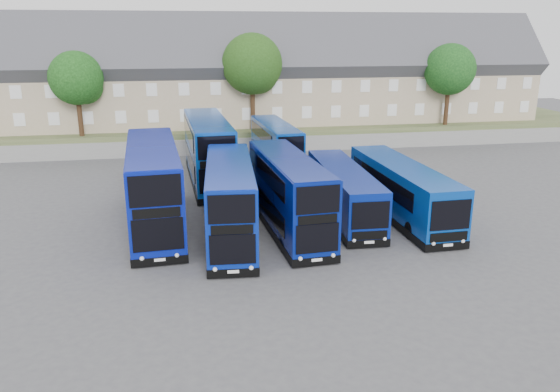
{
  "coord_description": "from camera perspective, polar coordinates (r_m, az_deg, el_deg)",
  "views": [
    {
      "loc": [
        -4.86,
        -27.29,
        11.21
      ],
      "look_at": [
        0.46,
        2.12,
        2.2
      ],
      "focal_mm": 35.0,
      "sensor_mm": 36.0,
      "label": 1
    }
  ],
  "objects": [
    {
      "name": "dd_front_left",
      "position": [
        32.94,
        -13.03,
        0.84
      ],
      "size": [
        3.59,
        12.48,
        4.9
      ],
      "rotation": [
        0.0,
        0.0,
        0.06
      ],
      "color": "#081796",
      "rests_on": "ground"
    },
    {
      "name": "coach_east_a",
      "position": [
        34.47,
        6.65,
        0.33
      ],
      "size": [
        2.81,
        11.41,
        3.09
      ],
      "rotation": [
        0.0,
        0.0,
        -0.04
      ],
      "color": "navy",
      "rests_on": "ground"
    },
    {
      "name": "coach_east_b",
      "position": [
        35.0,
        12.59,
        0.48
      ],
      "size": [
        2.94,
        12.27,
        3.33
      ],
      "rotation": [
        0.0,
        0.0,
        0.03
      ],
      "color": "#083A9A",
      "rests_on": "ground"
    },
    {
      "name": "dd_front_right",
      "position": [
        31.52,
        0.92,
        0.05
      ],
      "size": [
        3.22,
        11.1,
        4.36
      ],
      "rotation": [
        0.0,
        0.0,
        0.07
      ],
      "color": "navy",
      "rests_on": "ground"
    },
    {
      "name": "tree_far",
      "position": [
        68.03,
        19.29,
        12.94
      ],
      "size": [
        5.44,
        5.44,
        8.67
      ],
      "color": "#382314",
      "rests_on": "earth_bank"
    },
    {
      "name": "terrace_row",
      "position": [
        58.01,
        -2.49,
        12.2
      ],
      "size": [
        60.0,
        10.4,
        11.2
      ],
      "color": "tan",
      "rests_on": "earth_bank"
    },
    {
      "name": "tree_east",
      "position": [
        59.06,
        17.39,
        12.33
      ],
      "size": [
        5.12,
        5.12,
        8.16
      ],
      "color": "#382314",
      "rests_on": "earth_bank"
    },
    {
      "name": "dd_rear_right",
      "position": [
        45.4,
        -0.44,
        5.01
      ],
      "size": [
        2.88,
        10.15,
        3.98
      ],
      "rotation": [
        0.0,
        0.0,
        0.06
      ],
      "color": "#083B9E",
      "rests_on": "ground"
    },
    {
      "name": "dd_rear_left",
      "position": [
        42.25,
        -7.5,
        4.62
      ],
      "size": [
        3.38,
        12.45,
        4.91
      ],
      "rotation": [
        0.0,
        0.0,
        0.05
      ],
      "color": "#083C9D",
      "rests_on": "ground"
    },
    {
      "name": "tree_west",
      "position": [
        53.31,
        -20.35,
        11.29
      ],
      "size": [
        4.8,
        4.8,
        7.65
      ],
      "color": "#382314",
      "rests_on": "earth_bank"
    },
    {
      "name": "earth_bank",
      "position": [
        62.32,
        -5.69,
        7.27
      ],
      "size": [
        80.0,
        20.0,
        2.0
      ],
      "primitive_type": "cube",
      "color": "#44542F",
      "rests_on": "ground"
    },
    {
      "name": "retaining_wall",
      "position": [
        52.57,
        -4.77,
        5.24
      ],
      "size": [
        70.0,
        0.4,
        1.5
      ],
      "primitive_type": "cube",
      "color": "slate",
      "rests_on": "ground"
    },
    {
      "name": "ground",
      "position": [
        29.9,
        -0.15,
        -5.24
      ],
      "size": [
        120.0,
        120.0,
        0.0
      ],
      "primitive_type": "plane",
      "color": "#46464B",
      "rests_on": "ground"
    },
    {
      "name": "dd_front_mid",
      "position": [
        30.42,
        -5.24,
        -0.67
      ],
      "size": [
        3.28,
        11.04,
        4.33
      ],
      "rotation": [
        0.0,
        0.0,
        -0.07
      ],
      "color": "#082298",
      "rests_on": "ground"
    },
    {
      "name": "tree_mid",
      "position": [
        53.44,
        -2.78,
        13.39
      ],
      "size": [
        5.76,
        5.76,
        9.18
      ],
      "color": "#382314",
      "rests_on": "earth_bank"
    }
  ]
}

